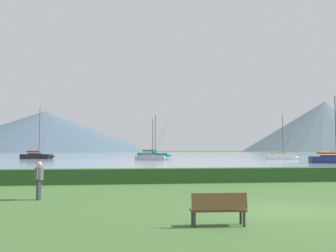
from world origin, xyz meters
TOP-DOWN VIEW (x-y plane):
  - ground_plane at (0.00, 0.00)m, footprint 1000.00×1000.00m
  - harbor_water at (0.00, 137.00)m, footprint 320.00×246.00m
  - hedge_line at (0.00, 11.00)m, footprint 80.00×1.20m
  - sailboat_slip_0 at (27.71, 41.14)m, footprint 8.07×4.17m
  - sailboat_slip_1 at (0.18, 60.56)m, footprint 6.97×3.08m
  - sailboat_slip_3 at (-25.08, 74.86)m, footprint 8.27×4.04m
  - sailboat_slip_4 at (29.61, 64.12)m, footprint 7.19×3.27m
  - sailboat_slip_5 at (2.64, 82.09)m, footprint 9.23×4.48m
  - park_bench_near_path at (-2.95, -2.34)m, footprint 1.60×0.53m
  - person_seated_viewer at (-9.24, 3.94)m, footprint 0.36×0.56m
  - distant_hill_west_ridge at (217.90, 358.61)m, footprint 183.31×183.31m
  - distant_hill_central_peak at (-74.57, 326.81)m, footprint 192.36×192.36m

SIDE VIEW (x-z plane):
  - ground_plane at x=0.00m, z-range 0.00..0.00m
  - harbor_water at x=0.00m, z-range 0.00..0.00m
  - hedge_line at x=0.00m, z-range 0.00..0.95m
  - park_bench_near_path at x=-2.95m, z-range 0.05..1.01m
  - sailboat_slip_1 at x=0.18m, z-range -3.63..4.76m
  - sailboat_slip_4 at x=29.61m, z-range -4.33..5.53m
  - sailboat_slip_0 at x=27.71m, z-range -4.71..6.05m
  - sailboat_slip_3 at x=-25.08m, z-range -5.41..6.80m
  - sailboat_slip_5 at x=2.64m, z-range -4.85..6.36m
  - person_seated_viewer at x=-9.24m, z-range 0.15..1.80m
  - distant_hill_central_peak at x=-74.57m, z-range 0.00..37.02m
  - distant_hill_west_ridge at x=217.90m, z-range 0.00..55.18m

